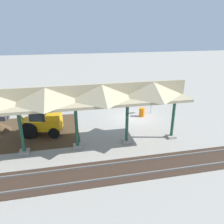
{
  "coord_description": "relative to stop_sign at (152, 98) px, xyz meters",
  "views": [
    {
      "loc": [
        6.47,
        19.69,
        8.62
      ],
      "look_at": [
        2.69,
        2.01,
        1.6
      ],
      "focal_mm": 35.0,
      "sensor_mm": 36.0,
      "label": 1
    }
  ],
  "objects": [
    {
      "name": "dirt_work_zone",
      "position": [
        12.88,
        1.96,
        -1.69
      ],
      "size": [
        10.01,
        7.0,
        0.01
      ],
      "primitive_type": "cube",
      "color": "#4C3823",
      "rests_on": "ground"
    },
    {
      "name": "platform_canopy",
      "position": [
        10.08,
        5.57,
        2.48
      ],
      "size": [
        20.62,
        3.2,
        4.9
      ],
      "color": "#9E998E",
      "rests_on": "ground"
    },
    {
      "name": "rail_tracks",
      "position": [
        2.16,
        9.11,
        -1.66
      ],
      "size": [
        60.0,
        2.58,
        0.15
      ],
      "color": "slate",
      "rests_on": "ground"
    },
    {
      "name": "ground_plane",
      "position": [
        2.16,
        0.8,
        -1.69
      ],
      "size": [
        120.0,
        120.0,
        0.0
      ],
      "primitive_type": "plane",
      "color": "#9E998E"
    },
    {
      "name": "stop_sign",
      "position": [
        0.0,
        0.0,
        0.0
      ],
      "size": [
        0.66,
        0.43,
        2.34
      ],
      "color": "gray",
      "rests_on": "ground"
    },
    {
      "name": "traffic_barrel",
      "position": [
        1.23,
        0.61,
        -1.24
      ],
      "size": [
        0.56,
        0.56,
        0.9
      ],
      "primitive_type": "cylinder",
      "color": "orange",
      "rests_on": "ground"
    },
    {
      "name": "backhoe",
      "position": [
        11.01,
        2.73,
        -0.42
      ],
      "size": [
        5.18,
        2.3,
        2.82
      ],
      "color": "orange",
      "rests_on": "ground"
    }
  ]
}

